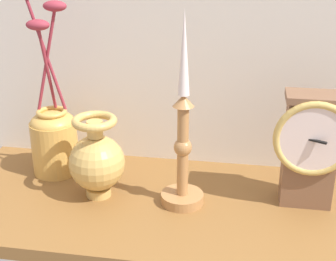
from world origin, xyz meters
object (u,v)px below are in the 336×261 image
at_px(candlestick_tall_left, 182,148).
at_px(brass_vase_bulbous, 97,160).
at_px(mantel_clock, 310,147).
at_px(brass_vase_jar, 53,133).

distance_m(candlestick_tall_left, brass_vase_bulbous, 0.16).
distance_m(mantel_clock, brass_vase_bulbous, 0.38).
distance_m(brass_vase_bulbous, brass_vase_jar, 0.14).
bearing_deg(brass_vase_jar, brass_vase_bulbous, -35.06).
bearing_deg(candlestick_tall_left, brass_vase_jar, 162.82).
xyz_separation_m(mantel_clock, brass_vase_bulbous, (-0.38, -0.04, -0.04)).
bearing_deg(brass_vase_bulbous, mantel_clock, 5.40).
bearing_deg(candlestick_tall_left, mantel_clock, 10.29).
relative_size(brass_vase_bulbous, brass_vase_jar, 0.42).
bearing_deg(brass_vase_bulbous, brass_vase_jar, 144.94).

